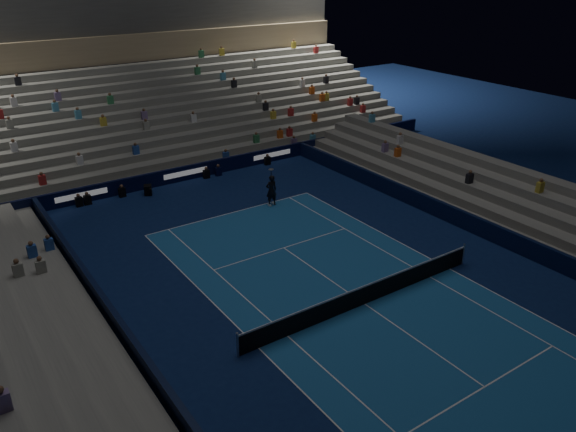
# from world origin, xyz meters

# --- Properties ---
(ground) EXTENTS (90.00, 90.00, 0.00)m
(ground) POSITION_xyz_m (0.00, 0.00, 0.00)
(ground) COLOR #0B1B47
(ground) RESTS_ON ground
(court_surface) EXTENTS (10.97, 23.77, 0.01)m
(court_surface) POSITION_xyz_m (0.00, 0.00, 0.01)
(court_surface) COLOR #1B5698
(court_surface) RESTS_ON ground
(sponsor_barrier_far) EXTENTS (44.00, 0.25, 1.00)m
(sponsor_barrier_far) POSITION_xyz_m (0.00, 18.50, 0.50)
(sponsor_barrier_far) COLOR black
(sponsor_barrier_far) RESTS_ON ground
(sponsor_barrier_east) EXTENTS (0.25, 37.00, 1.00)m
(sponsor_barrier_east) POSITION_xyz_m (9.70, 0.00, 0.50)
(sponsor_barrier_east) COLOR black
(sponsor_barrier_east) RESTS_ON ground
(sponsor_barrier_west) EXTENTS (0.25, 37.00, 1.00)m
(sponsor_barrier_west) POSITION_xyz_m (-9.70, 0.00, 0.50)
(sponsor_barrier_west) COLOR black
(sponsor_barrier_west) RESTS_ON ground
(grandstand_main) EXTENTS (44.00, 15.20, 11.20)m
(grandstand_main) POSITION_xyz_m (0.00, 27.90, 3.38)
(grandstand_main) COLOR slate
(grandstand_main) RESTS_ON ground
(grandstand_east) EXTENTS (5.00, 37.00, 2.50)m
(grandstand_east) POSITION_xyz_m (13.17, 0.00, 0.92)
(grandstand_east) COLOR slate
(grandstand_east) RESTS_ON ground
(grandstand_west) EXTENTS (5.00, 37.00, 2.50)m
(grandstand_west) POSITION_xyz_m (-13.17, 0.00, 0.92)
(grandstand_west) COLOR slate
(grandstand_west) RESTS_ON ground
(tennis_net) EXTENTS (12.90, 0.10, 1.10)m
(tennis_net) POSITION_xyz_m (0.00, 0.00, 0.50)
(tennis_net) COLOR #B2B2B7
(tennis_net) RESTS_ON ground
(tennis_player) EXTENTS (0.75, 0.54, 1.95)m
(tennis_player) POSITION_xyz_m (2.54, 11.54, 0.97)
(tennis_player) COLOR black
(tennis_player) RESTS_ON ground
(broadcast_camera) EXTENTS (0.66, 1.01, 0.63)m
(broadcast_camera) POSITION_xyz_m (-3.09, 17.42, 0.32)
(broadcast_camera) COLOR black
(broadcast_camera) RESTS_ON ground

